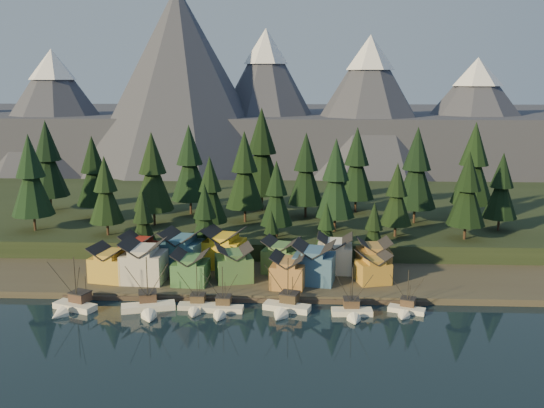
{
  "coord_description": "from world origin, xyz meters",
  "views": [
    {
      "loc": [
        12.0,
        -109.67,
        48.01
      ],
      "look_at": [
        5.63,
        30.0,
        18.83
      ],
      "focal_mm": 40.0,
      "sensor_mm": 36.0,
      "label": 1
    }
  ],
  "objects_px": {
    "boat_6": "(406,304)",
    "boat_1": "(148,301)",
    "house_back_0": "(140,250)",
    "house_back_1": "(182,250)",
    "boat_0": "(71,299)",
    "boat_5": "(353,306)",
    "house_front_0": "(111,262)",
    "house_front_1": "(144,260)",
    "boat_2": "(196,301)",
    "boat_4": "(285,301)",
    "boat_3": "(222,304)"
  },
  "relations": [
    {
      "from": "boat_3",
      "to": "boat_4",
      "type": "height_order",
      "value": "boat_4"
    },
    {
      "from": "boat_0",
      "to": "boat_3",
      "type": "distance_m",
      "value": 31.7
    },
    {
      "from": "house_back_0",
      "to": "boat_2",
      "type": "bearing_deg",
      "value": -43.94
    },
    {
      "from": "boat_0",
      "to": "house_front_1",
      "type": "bearing_deg",
      "value": 74.35
    },
    {
      "from": "boat_5",
      "to": "house_back_0",
      "type": "height_order",
      "value": "house_back_0"
    },
    {
      "from": "boat_4",
      "to": "boat_0",
      "type": "bearing_deg",
      "value": -161.04
    },
    {
      "from": "house_front_0",
      "to": "boat_4",
      "type": "bearing_deg",
      "value": -7.58
    },
    {
      "from": "boat_2",
      "to": "boat_6",
      "type": "xyz_separation_m",
      "value": [
        43.84,
        0.14,
        -0.06
      ]
    },
    {
      "from": "boat_4",
      "to": "boat_3",
      "type": "bearing_deg",
      "value": -157.88
    },
    {
      "from": "boat_3",
      "to": "boat_5",
      "type": "relative_size",
      "value": 0.96
    },
    {
      "from": "house_front_1",
      "to": "house_back_0",
      "type": "height_order",
      "value": "house_front_1"
    },
    {
      "from": "boat_5",
      "to": "house_front_1",
      "type": "bearing_deg",
      "value": 159.68
    },
    {
      "from": "boat_6",
      "to": "house_back_0",
      "type": "height_order",
      "value": "house_back_0"
    },
    {
      "from": "boat_4",
      "to": "house_front_1",
      "type": "relative_size",
      "value": 1.26
    },
    {
      "from": "boat_4",
      "to": "house_back_0",
      "type": "bearing_deg",
      "value": 164.56
    },
    {
      "from": "boat_0",
      "to": "boat_4",
      "type": "bearing_deg",
      "value": 23.48
    },
    {
      "from": "boat_5",
      "to": "boat_6",
      "type": "distance_m",
      "value": 11.38
    },
    {
      "from": "boat_2",
      "to": "boat_6",
      "type": "relative_size",
      "value": 1.04
    },
    {
      "from": "boat_3",
      "to": "boat_5",
      "type": "height_order",
      "value": "boat_5"
    },
    {
      "from": "boat_2",
      "to": "house_front_0",
      "type": "bearing_deg",
      "value": 148.07
    },
    {
      "from": "boat_4",
      "to": "house_back_1",
      "type": "distance_m",
      "value": 34.39
    },
    {
      "from": "boat_0",
      "to": "boat_6",
      "type": "xyz_separation_m",
      "value": [
        70.0,
        1.75,
        -0.56
      ]
    },
    {
      "from": "house_back_1",
      "to": "house_back_0",
      "type": "bearing_deg",
      "value": -174.5
    },
    {
      "from": "boat_6",
      "to": "house_back_1",
      "type": "distance_m",
      "value": 55.69
    },
    {
      "from": "house_back_0",
      "to": "house_back_1",
      "type": "relative_size",
      "value": 0.86
    },
    {
      "from": "boat_4",
      "to": "house_front_1",
      "type": "distance_m",
      "value": 36.25
    },
    {
      "from": "boat_0",
      "to": "boat_5",
      "type": "relative_size",
      "value": 1.14
    },
    {
      "from": "boat_6",
      "to": "house_back_0",
      "type": "distance_m",
      "value": 66.06
    },
    {
      "from": "boat_6",
      "to": "house_front_0",
      "type": "bearing_deg",
      "value": -172.06
    },
    {
      "from": "boat_4",
      "to": "boat_6",
      "type": "relative_size",
      "value": 1.25
    },
    {
      "from": "boat_1",
      "to": "house_front_0",
      "type": "xyz_separation_m",
      "value": [
        -12.6,
        15.68,
        3.51
      ]
    },
    {
      "from": "boat_6",
      "to": "house_front_0",
      "type": "height_order",
      "value": "house_front_0"
    },
    {
      "from": "house_back_1",
      "to": "boat_0",
      "type": "bearing_deg",
      "value": -117.49
    },
    {
      "from": "house_front_0",
      "to": "house_front_1",
      "type": "height_order",
      "value": "house_front_1"
    },
    {
      "from": "boat_5",
      "to": "house_front_0",
      "type": "height_order",
      "value": "boat_5"
    },
    {
      "from": "boat_3",
      "to": "house_front_0",
      "type": "xyz_separation_m",
      "value": [
        -27.96,
        15.51,
        3.82
      ]
    },
    {
      "from": "boat_1",
      "to": "boat_2",
      "type": "xyz_separation_m",
      "value": [
        9.82,
        1.45,
        -0.28
      ]
    },
    {
      "from": "boat_1",
      "to": "boat_6",
      "type": "relative_size",
      "value": 1.26
    },
    {
      "from": "boat_4",
      "to": "boat_2",
      "type": "bearing_deg",
      "value": -163.28
    },
    {
      "from": "house_front_1",
      "to": "boat_0",
      "type": "bearing_deg",
      "value": -124.23
    },
    {
      "from": "boat_5",
      "to": "boat_6",
      "type": "relative_size",
      "value": 1.11
    },
    {
      "from": "house_front_1",
      "to": "house_back_1",
      "type": "height_order",
      "value": "house_back_1"
    },
    {
      "from": "house_front_0",
      "to": "house_front_1",
      "type": "relative_size",
      "value": 0.98
    },
    {
      "from": "boat_5",
      "to": "house_back_1",
      "type": "bearing_deg",
      "value": 146.94
    },
    {
      "from": "boat_0",
      "to": "house_front_1",
      "type": "height_order",
      "value": "boat_0"
    },
    {
      "from": "boat_4",
      "to": "boat_6",
      "type": "distance_m",
      "value": 25.08
    },
    {
      "from": "boat_1",
      "to": "house_front_0",
      "type": "relative_size",
      "value": 1.31
    },
    {
      "from": "boat_1",
      "to": "house_back_0",
      "type": "height_order",
      "value": "boat_1"
    },
    {
      "from": "house_front_1",
      "to": "boat_6",
      "type": "bearing_deg",
      "value": -10.22
    },
    {
      "from": "boat_6",
      "to": "boat_1",
      "type": "bearing_deg",
      "value": -158.36
    }
  ]
}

